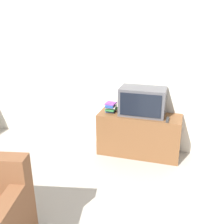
% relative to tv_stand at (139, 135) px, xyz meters
% --- Properties ---
extents(wall_back, '(9.00, 0.06, 2.60)m').
position_rel_tv_stand_xyz_m(wall_back, '(-0.43, 0.27, 0.97)').
color(wall_back, silver).
rests_on(wall_back, ground_plane).
extents(tv_stand, '(1.24, 0.44, 0.65)m').
position_rel_tv_stand_xyz_m(tv_stand, '(0.00, 0.00, 0.00)').
color(tv_stand, brown).
rests_on(tv_stand, ground_plane).
extents(television, '(0.67, 0.38, 0.41)m').
position_rel_tv_stand_xyz_m(television, '(0.03, 0.03, 0.53)').
color(television, '#4C4C51').
rests_on(television, tv_stand).
extents(book_stack, '(0.17, 0.24, 0.14)m').
position_rel_tv_stand_xyz_m(book_stack, '(-0.45, 0.01, 0.40)').
color(book_stack, '#23478E').
rests_on(book_stack, tv_stand).
extents(remote_on_stand, '(0.04, 0.19, 0.02)m').
position_rel_tv_stand_xyz_m(remote_on_stand, '(0.42, -0.11, 0.34)').
color(remote_on_stand, '#2D2D2D').
rests_on(remote_on_stand, tv_stand).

